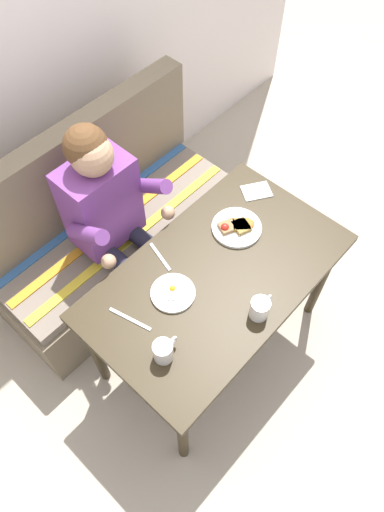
{
  "coord_description": "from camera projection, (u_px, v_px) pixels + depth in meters",
  "views": [
    {
      "loc": [
        -0.87,
        -0.64,
        2.49
      ],
      "look_at": [
        0.0,
        0.15,
        0.72
      ],
      "focal_mm": 32.9,
      "sensor_mm": 36.0,
      "label": 1
    }
  ],
  "objects": [
    {
      "name": "napkin",
      "position": [
        256.0,
        191.0,
        2.32
      ],
      "size": [
        0.17,
        0.16,
        0.01
      ],
      "primitive_type": "cube",
      "rotation": [
        0.0,
        0.0,
        -0.58
      ],
      "color": "silver",
      "rests_on": "table"
    },
    {
      "name": "table",
      "position": [
        216.0,
        283.0,
        2.13
      ],
      "size": [
        1.2,
        0.7,
        0.73
      ],
      "color": "#302615",
      "rests_on": "ground"
    },
    {
      "name": "back_wall",
      "position": [
        4.0,
        40.0,
        2.06
      ],
      "size": [
        4.4,
        0.1,
        2.6
      ],
      "primitive_type": "cube",
      "color": "silver",
      "rests_on": "ground"
    },
    {
      "name": "ground_plane",
      "position": [
        211.0,
        341.0,
        2.67
      ],
      "size": [
        8.0,
        8.0,
        0.0
      ],
      "primitive_type": "plane",
      "color": "#B0A38E"
    },
    {
      "name": "knife",
      "position": [
        130.0,
        319.0,
        1.93
      ],
      "size": [
        0.06,
        0.2,
        0.0
      ],
      "primitive_type": "cube",
      "rotation": [
        0.0,
        0.0,
        0.25
      ],
      "color": "silver",
      "rests_on": "table"
    },
    {
      "name": "plate_eggs",
      "position": [
        173.0,
        293.0,
        1.99
      ],
      "size": [
        0.19,
        0.19,
        0.04
      ],
      "color": "white",
      "rests_on": "table"
    },
    {
      "name": "fork",
      "position": [
        160.0,
        257.0,
        2.11
      ],
      "size": [
        0.06,
        0.17,
        0.0
      ],
      "primitive_type": "cube",
      "rotation": [
        0.0,
        0.0,
        -0.26
      ],
      "color": "silver",
      "rests_on": "table"
    },
    {
      "name": "couch",
      "position": [
        113.0,
        233.0,
        2.68
      ],
      "size": [
        1.44,
        0.56,
        1.0
      ],
      "color": "#72644F",
      "rests_on": "ground"
    },
    {
      "name": "coffee_mug",
      "position": [
        164.0,
        351.0,
        1.81
      ],
      "size": [
        0.12,
        0.08,
        0.1
      ],
      "color": "white",
      "rests_on": "table"
    },
    {
      "name": "person",
      "position": [
        112.0,
        213.0,
        2.23
      ],
      "size": [
        0.45,
        0.61,
        1.21
      ],
      "color": "#733A86",
      "rests_on": "ground"
    },
    {
      "name": "coffee_mug_second",
      "position": [
        260.0,
        308.0,
        1.91
      ],
      "size": [
        0.12,
        0.08,
        0.1
      ],
      "color": "white",
      "rests_on": "table"
    },
    {
      "name": "plate_breakfast",
      "position": [
        237.0,
        227.0,
        2.18
      ],
      "size": [
        0.23,
        0.23,
        0.05
      ],
      "color": "white",
      "rests_on": "table"
    }
  ]
}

